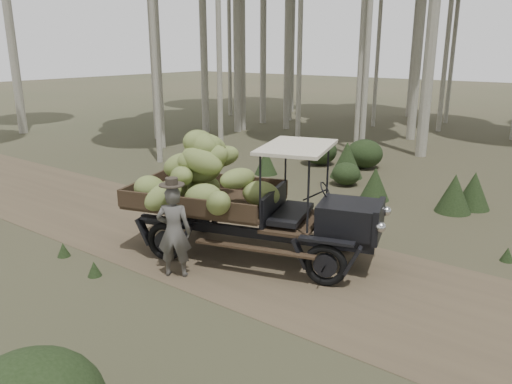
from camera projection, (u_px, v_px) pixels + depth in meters
ground at (357, 288)px, 9.09m from camera, size 120.00×120.00×0.00m
dirt_track at (357, 287)px, 9.09m from camera, size 70.00×4.00×0.01m
banana_truck at (225, 184)px, 10.16m from camera, size 5.49×3.42×2.68m
farmer at (174, 231)px, 9.31m from camera, size 0.78×0.71×1.94m
undergrowth at (329, 254)px, 9.19m from camera, size 24.00×20.87×1.38m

